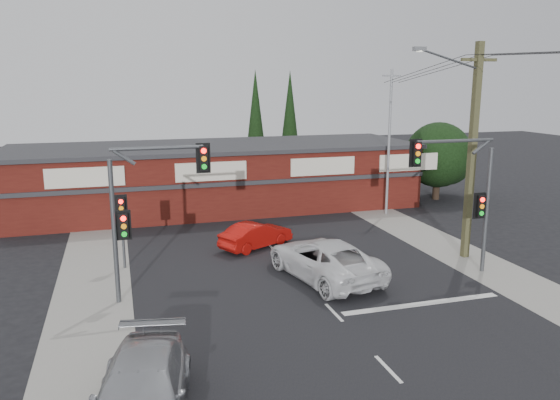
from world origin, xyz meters
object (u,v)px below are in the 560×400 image
object	(u,v)px
shop_building	(216,176)
utility_pole	(470,145)
white_suv	(324,259)
silver_suv	(142,393)
red_sedan	(256,235)

from	to	relation	value
shop_building	utility_pole	xyz separation A→B (m)	(9.36, -14.00, 3.26)
shop_building	utility_pole	distance (m)	17.15
white_suv	utility_pole	distance (m)	8.71
white_suv	shop_building	xyz separation A→B (m)	(-1.97, 14.74, 1.29)
silver_suv	red_sedan	distance (m)	14.74
utility_pole	shop_building	bearing A→B (deg)	123.76
red_sedan	shop_building	world-z (taller)	shop_building
silver_suv	shop_building	bearing A→B (deg)	85.62
red_sedan	white_suv	bearing A→B (deg)	170.11
red_sedan	shop_building	size ratio (longest dim) A/B	0.14
white_suv	silver_suv	world-z (taller)	white_suv
white_suv	shop_building	bearing A→B (deg)	-94.38
shop_building	silver_suv	bearing A→B (deg)	-104.64
shop_building	white_suv	bearing A→B (deg)	-82.40
white_suv	silver_suv	bearing A→B (deg)	33.98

